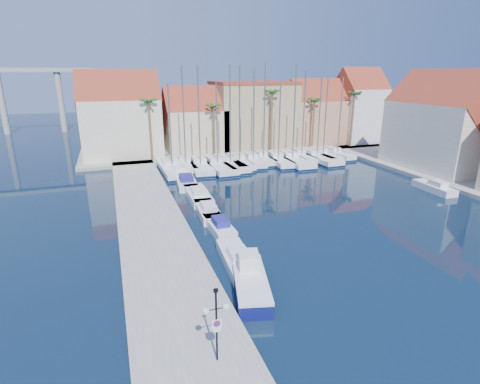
% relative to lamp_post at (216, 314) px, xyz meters
% --- Properties ---
extents(ground, '(260.00, 260.00, 0.00)m').
position_rel_lamp_post_xyz_m(ground, '(8.04, 2.13, -3.04)').
color(ground, black).
rests_on(ground, ground).
extents(quay_west, '(6.00, 77.00, 0.50)m').
position_rel_lamp_post_xyz_m(quay_west, '(-0.96, 15.63, -2.79)').
color(quay_west, gray).
rests_on(quay_west, ground).
extents(shore_north, '(54.00, 16.00, 0.50)m').
position_rel_lamp_post_xyz_m(shore_north, '(18.04, 50.13, -2.79)').
color(shore_north, gray).
rests_on(shore_north, ground).
extents(lamp_post, '(1.31, 0.36, 3.86)m').
position_rel_lamp_post_xyz_m(lamp_post, '(0.00, 0.00, 0.00)').
color(lamp_post, black).
rests_on(lamp_post, quay_west).
extents(fishing_boat, '(3.46, 6.39, 2.13)m').
position_rel_lamp_post_xyz_m(fishing_boat, '(3.85, 5.80, -2.33)').
color(fishing_boat, navy).
rests_on(fishing_boat, ground).
extents(motorboat_west_0, '(2.32, 6.05, 1.40)m').
position_rel_lamp_post_xyz_m(motorboat_west_0, '(4.10, 9.19, -2.53)').
color(motorboat_west_0, white).
rests_on(motorboat_west_0, ground).
extents(motorboat_west_1, '(1.82, 5.40, 1.40)m').
position_rel_lamp_post_xyz_m(motorboat_west_1, '(4.59, 15.63, -2.53)').
color(motorboat_west_1, white).
rests_on(motorboat_west_1, ground).
extents(motorboat_west_2, '(2.18, 5.96, 1.40)m').
position_rel_lamp_post_xyz_m(motorboat_west_2, '(4.58, 19.68, -2.53)').
color(motorboat_west_2, white).
rests_on(motorboat_west_2, ground).
extents(motorboat_west_3, '(2.40, 6.99, 1.40)m').
position_rel_lamp_post_xyz_m(motorboat_west_3, '(4.83, 24.87, -2.53)').
color(motorboat_west_3, white).
rests_on(motorboat_west_3, ground).
extents(motorboat_west_4, '(2.85, 7.28, 1.40)m').
position_rel_lamp_post_xyz_m(motorboat_west_4, '(4.60, 30.79, -2.53)').
color(motorboat_west_4, white).
rests_on(motorboat_west_4, ground).
extents(motorboat_west_5, '(2.57, 6.65, 1.40)m').
position_rel_lamp_post_xyz_m(motorboat_west_5, '(4.44, 35.35, -2.53)').
color(motorboat_west_5, white).
rests_on(motorboat_west_5, ground).
extents(motorboat_west_6, '(2.90, 7.38, 1.40)m').
position_rel_lamp_post_xyz_m(motorboat_west_6, '(4.75, 39.21, -2.53)').
color(motorboat_west_6, white).
rests_on(motorboat_west_6, ground).
extents(motorboat_east_1, '(1.96, 5.56, 1.40)m').
position_rel_lamp_post_xyz_m(motorboat_east_1, '(32.03, 18.49, -2.53)').
color(motorboat_east_1, white).
rests_on(motorboat_east_1, ground).
extents(sailboat_0, '(3.31, 11.99, 12.01)m').
position_rel_lamp_post_xyz_m(sailboat_0, '(4.02, 38.14, -2.48)').
color(sailboat_0, white).
rests_on(sailboat_0, ground).
extents(sailboat_1, '(2.35, 8.53, 14.38)m').
position_rel_lamp_post_xyz_m(sailboat_1, '(6.19, 39.07, -2.39)').
color(sailboat_1, white).
rests_on(sailboat_1, ground).
extents(sailboat_2, '(3.56, 10.57, 14.29)m').
position_rel_lamp_post_xyz_m(sailboat_2, '(8.10, 37.90, -2.43)').
color(sailboat_2, white).
rests_on(sailboat_2, ground).
extents(sailboat_3, '(3.59, 11.55, 12.45)m').
position_rel_lamp_post_xyz_m(sailboat_3, '(10.46, 37.56, -2.47)').
color(sailboat_3, white).
rests_on(sailboat_3, ground).
extents(sailboat_4, '(3.38, 11.00, 14.52)m').
position_rel_lamp_post_xyz_m(sailboat_4, '(12.57, 37.97, -2.44)').
color(sailboat_4, white).
rests_on(sailboat_4, ground).
extents(sailboat_5, '(3.18, 9.87, 14.51)m').
position_rel_lamp_post_xyz_m(sailboat_5, '(14.23, 38.39, -2.42)').
color(sailboat_5, white).
rests_on(sailboat_5, ground).
extents(sailboat_6, '(2.85, 8.58, 14.00)m').
position_rel_lamp_post_xyz_m(sailboat_6, '(16.45, 38.38, -2.39)').
color(sailboat_6, white).
rests_on(sailboat_6, ground).
extents(sailboat_7, '(2.16, 8.10, 14.93)m').
position_rel_lamp_post_xyz_m(sailboat_7, '(18.46, 39.23, -2.36)').
color(sailboat_7, white).
rests_on(sailboat_7, ground).
extents(sailboat_8, '(3.32, 10.05, 12.40)m').
position_rel_lamp_post_xyz_m(sailboat_8, '(20.37, 37.89, -2.45)').
color(sailboat_8, white).
rests_on(sailboat_8, ground).
extents(sailboat_9, '(3.37, 11.75, 14.69)m').
position_rel_lamp_post_xyz_m(sailboat_9, '(22.52, 37.51, -2.45)').
color(sailboat_9, white).
rests_on(sailboat_9, ground).
extents(sailboat_10, '(2.63, 8.75, 13.74)m').
position_rel_lamp_post_xyz_m(sailboat_10, '(24.98, 38.92, -2.40)').
color(sailboat_10, white).
rests_on(sailboat_10, ground).
extents(sailboat_11, '(3.73, 11.93, 12.84)m').
position_rel_lamp_post_xyz_m(sailboat_11, '(27.01, 37.93, -2.47)').
color(sailboat_11, white).
rests_on(sailboat_11, ground).
extents(sailboat_12, '(2.69, 9.70, 12.62)m').
position_rel_lamp_post_xyz_m(sailboat_12, '(28.75, 38.78, -2.44)').
color(sailboat_12, white).
rests_on(sailboat_12, ground).
extents(sailboat_13, '(2.76, 8.26, 12.85)m').
position_rel_lamp_post_xyz_m(sailboat_13, '(31.33, 38.53, -2.41)').
color(sailboat_13, white).
rests_on(sailboat_13, ground).
extents(building_0, '(12.30, 9.00, 13.50)m').
position_rel_lamp_post_xyz_m(building_0, '(-1.96, 49.13, 3.49)').
color(building_0, beige).
rests_on(building_0, shore_north).
extents(building_1, '(10.30, 8.00, 11.00)m').
position_rel_lamp_post_xyz_m(building_1, '(10.04, 49.13, 2.26)').
color(building_1, '#CAB38E').
rests_on(building_1, shore_north).
extents(building_2, '(14.20, 10.20, 11.50)m').
position_rel_lamp_post_xyz_m(building_2, '(21.04, 50.13, 3.22)').
color(building_2, tan).
rests_on(building_2, shore_north).
extents(building_3, '(10.30, 8.00, 12.00)m').
position_rel_lamp_post_xyz_m(building_3, '(33.04, 49.13, 2.82)').
color(building_3, '#B07959').
rests_on(building_3, shore_north).
extents(building_4, '(8.30, 8.00, 14.00)m').
position_rel_lamp_post_xyz_m(building_4, '(42.04, 48.13, 3.93)').
color(building_4, white).
rests_on(building_4, shore_north).
extents(building_6, '(9.00, 14.30, 13.50)m').
position_rel_lamp_post_xyz_m(building_6, '(40.04, 26.13, 3.49)').
color(building_6, beige).
rests_on(building_6, shore_east).
extents(palm_0, '(2.60, 2.60, 10.15)m').
position_rel_lamp_post_xyz_m(palm_0, '(2.04, 44.13, 6.04)').
color(palm_0, brown).
rests_on(palm_0, shore_north).
extents(palm_1, '(2.60, 2.60, 9.15)m').
position_rel_lamp_post_xyz_m(palm_1, '(12.04, 44.13, 5.10)').
color(palm_1, brown).
rests_on(palm_1, shore_north).
extents(palm_2, '(2.60, 2.60, 11.15)m').
position_rel_lamp_post_xyz_m(palm_2, '(22.04, 44.13, 6.98)').
color(palm_2, brown).
rests_on(palm_2, shore_north).
extents(palm_3, '(2.60, 2.60, 9.65)m').
position_rel_lamp_post_xyz_m(palm_3, '(30.04, 44.13, 5.57)').
color(palm_3, brown).
rests_on(palm_3, shore_north).
extents(palm_4, '(2.60, 2.60, 10.65)m').
position_rel_lamp_post_xyz_m(palm_4, '(38.04, 44.13, 6.51)').
color(palm_4, brown).
rests_on(palm_4, shore_north).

